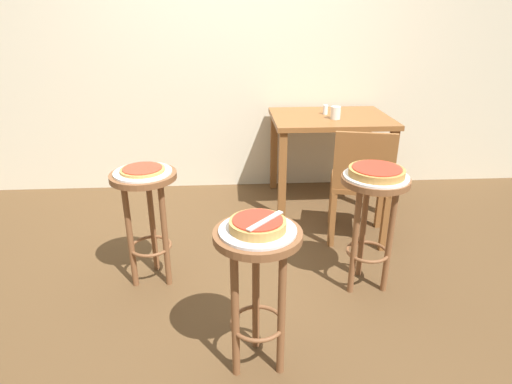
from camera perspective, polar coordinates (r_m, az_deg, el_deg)
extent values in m
plane|color=brown|center=(2.81, -2.46, -11.22)|extent=(6.00, 6.00, 0.00)
cube|color=beige|center=(3.98, -3.49, 21.79)|extent=(6.00, 0.10, 3.00)
cylinder|color=brown|center=(1.82, 0.22, -5.77)|extent=(0.38, 0.38, 0.03)
cylinder|color=brown|center=(2.11, -0.02, -12.78)|extent=(0.04, 0.04, 0.68)
cylinder|color=brown|center=(1.97, -2.78, -15.90)|extent=(0.04, 0.04, 0.68)
cylinder|color=brown|center=(1.98, 3.41, -15.65)|extent=(0.04, 0.04, 0.68)
torus|color=brown|center=(2.08, 0.20, -16.98)|extent=(0.26, 0.26, 0.02)
cylinder|color=silver|center=(1.81, 0.22, -5.11)|extent=(0.33, 0.33, 0.01)
cylinder|color=tan|center=(1.80, 0.22, -4.38)|extent=(0.24, 0.24, 0.04)
cylinder|color=red|center=(1.79, 0.23, -3.72)|extent=(0.21, 0.21, 0.01)
cylinder|color=brown|center=(2.49, 15.60, 1.52)|extent=(0.38, 0.38, 0.03)
cylinder|color=brown|center=(2.74, 14.04, -4.56)|extent=(0.04, 0.04, 0.68)
cylinder|color=brown|center=(2.56, 12.98, -6.49)|extent=(0.04, 0.04, 0.68)
cylinder|color=brown|center=(2.63, 17.31, -6.22)|extent=(0.04, 0.04, 0.68)
torus|color=brown|center=(2.69, 14.56, -7.65)|extent=(0.26, 0.26, 0.02)
cylinder|color=silver|center=(2.49, 15.65, 2.03)|extent=(0.36, 0.36, 0.01)
cylinder|color=#B78442|center=(2.48, 15.72, 2.59)|extent=(0.31, 0.31, 0.04)
cylinder|color=red|center=(2.47, 15.77, 3.09)|extent=(0.27, 0.27, 0.01)
cylinder|color=brown|center=(2.55, -14.75, 2.07)|extent=(0.38, 0.38, 0.03)
cylinder|color=brown|center=(2.80, -13.61, -3.95)|extent=(0.04, 0.04, 0.68)
cylinder|color=brown|center=(2.66, -16.38, -5.69)|extent=(0.04, 0.04, 0.68)
cylinder|color=brown|center=(2.62, -11.99, -5.66)|extent=(0.04, 0.04, 0.68)
torus|color=brown|center=(2.74, -13.79, -6.97)|extent=(0.26, 0.26, 0.02)
cylinder|color=silver|center=(2.54, -14.81, 2.56)|extent=(0.33, 0.33, 0.01)
cylinder|color=tan|center=(2.54, -14.84, 2.85)|extent=(0.25, 0.25, 0.01)
cylinder|color=#B23823|center=(2.53, -14.86, 3.07)|extent=(0.22, 0.22, 0.01)
cube|color=brown|center=(3.69, 9.86, 9.62)|extent=(0.97, 0.75, 0.04)
cube|color=brown|center=(3.42, 3.51, 2.11)|extent=(0.06, 0.06, 0.73)
cube|color=brown|center=(3.63, 17.34, 2.34)|extent=(0.06, 0.06, 0.73)
cube|color=brown|center=(4.03, 2.38, 5.41)|extent=(0.06, 0.06, 0.73)
cube|color=brown|center=(4.21, 14.33, 5.47)|extent=(0.06, 0.06, 0.73)
cylinder|color=silver|center=(3.58, 10.52, 10.31)|extent=(0.08, 0.08, 0.10)
cylinder|color=white|center=(3.73, 9.20, 10.75)|extent=(0.04, 0.04, 0.08)
cube|color=brown|center=(3.18, 13.60, 1.21)|extent=(0.48, 0.48, 0.04)
cube|color=brown|center=(2.94, 14.17, 3.88)|extent=(0.40, 0.12, 0.40)
cube|color=brown|center=(3.45, 16.09, -1.38)|extent=(0.04, 0.04, 0.42)
cube|color=brown|center=(3.42, 10.11, -1.00)|extent=(0.04, 0.04, 0.42)
cube|color=brown|center=(3.13, 16.68, -4.05)|extent=(0.04, 0.04, 0.42)
cube|color=brown|center=(3.10, 10.07, -3.66)|extent=(0.04, 0.04, 0.42)
cube|color=silver|center=(1.77, 1.24, -3.81)|extent=(0.17, 0.18, 0.01)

